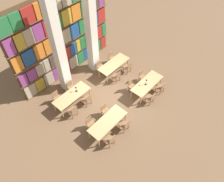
# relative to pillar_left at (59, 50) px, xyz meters

# --- Properties ---
(ground_plane) EXTENTS (40.00, 40.00, 0.00)m
(ground_plane) POSITION_rel_pillar_left_xyz_m (1.22, -2.60, -3.00)
(ground_plane) COLOR brown
(bookshelf_bank) EXTENTS (7.11, 0.35, 5.50)m
(bookshelf_bank) POSITION_rel_pillar_left_xyz_m (1.21, 1.07, -0.33)
(bookshelf_bank) COLOR brown
(bookshelf_bank) RESTS_ON ground_plane
(pillar_left) EXTENTS (0.53, 0.53, 6.00)m
(pillar_left) POSITION_rel_pillar_left_xyz_m (0.00, 0.00, 0.00)
(pillar_left) COLOR silver
(pillar_left) RESTS_ON ground_plane
(pillar_center) EXTENTS (0.53, 0.53, 6.00)m
(pillar_center) POSITION_rel_pillar_left_xyz_m (2.44, 0.00, 0.00)
(pillar_center) COLOR silver
(pillar_center) RESTS_ON ground_plane
(reading_table_0) EXTENTS (2.25, 0.86, 0.75)m
(reading_table_0) POSITION_rel_pillar_left_xyz_m (-0.53, -3.99, -2.33)
(reading_table_0) COLOR tan
(reading_table_0) RESTS_ON ground_plane
(chair_0) EXTENTS (0.42, 0.40, 0.88)m
(chair_0) POSITION_rel_pillar_left_xyz_m (-1.11, -4.70, -2.53)
(chair_0) COLOR olive
(chair_0) RESTS_ON ground_plane
(chair_1) EXTENTS (0.42, 0.40, 0.88)m
(chair_1) POSITION_rel_pillar_left_xyz_m (-1.11, -3.27, -2.53)
(chair_1) COLOR olive
(chair_1) RESTS_ON ground_plane
(chair_2) EXTENTS (0.42, 0.40, 0.88)m
(chair_2) POSITION_rel_pillar_left_xyz_m (0.04, -4.70, -2.53)
(chair_2) COLOR olive
(chair_2) RESTS_ON ground_plane
(chair_3) EXTENTS (0.42, 0.40, 0.88)m
(chair_3) POSITION_rel_pillar_left_xyz_m (0.04, -3.27, -2.53)
(chair_3) COLOR olive
(chair_3) RESTS_ON ground_plane
(reading_table_1) EXTENTS (2.25, 0.86, 0.75)m
(reading_table_1) POSITION_rel_pillar_left_xyz_m (3.05, -3.94, -2.33)
(reading_table_1) COLOR tan
(reading_table_1) RESTS_ON ground_plane
(chair_4) EXTENTS (0.42, 0.40, 0.88)m
(chair_4) POSITION_rel_pillar_left_xyz_m (2.48, -4.65, -2.53)
(chair_4) COLOR olive
(chair_4) RESTS_ON ground_plane
(chair_5) EXTENTS (0.42, 0.40, 0.88)m
(chair_5) POSITION_rel_pillar_left_xyz_m (2.48, -3.22, -2.53)
(chair_5) COLOR olive
(chair_5) RESTS_ON ground_plane
(chair_6) EXTENTS (0.42, 0.40, 0.88)m
(chair_6) POSITION_rel_pillar_left_xyz_m (3.57, -4.65, -2.53)
(chair_6) COLOR olive
(chair_6) RESTS_ON ground_plane
(chair_7) EXTENTS (0.42, 0.40, 0.88)m
(chair_7) POSITION_rel_pillar_left_xyz_m (3.57, -3.22, -2.53)
(chair_7) COLOR olive
(chair_7) RESTS_ON ground_plane
(desk_lamp_0) EXTENTS (0.14, 0.14, 0.45)m
(desk_lamp_0) POSITION_rel_pillar_left_xyz_m (2.90, -3.94, -1.96)
(desk_lamp_0) COLOR #232328
(desk_lamp_0) RESTS_ON reading_table_1
(reading_table_2) EXTENTS (2.25, 0.86, 0.75)m
(reading_table_2) POSITION_rel_pillar_left_xyz_m (-0.60, -1.25, -2.33)
(reading_table_2) COLOR tan
(reading_table_2) RESTS_ON ground_plane
(chair_8) EXTENTS (0.42, 0.40, 0.88)m
(chair_8) POSITION_rel_pillar_left_xyz_m (-1.16, -1.96, -2.53)
(chair_8) COLOR olive
(chair_8) RESTS_ON ground_plane
(chair_9) EXTENTS (0.42, 0.40, 0.88)m
(chair_9) POSITION_rel_pillar_left_xyz_m (-1.16, -0.53, -2.53)
(chair_9) COLOR olive
(chair_9) RESTS_ON ground_plane
(chair_10) EXTENTS (0.42, 0.40, 0.88)m
(chair_10) POSITION_rel_pillar_left_xyz_m (-0.06, -1.96, -2.53)
(chair_10) COLOR olive
(chair_10) RESTS_ON ground_plane
(chair_11) EXTENTS (0.42, 0.40, 0.88)m
(chair_11) POSITION_rel_pillar_left_xyz_m (-0.06, -0.53, -2.53)
(chair_11) COLOR olive
(chair_11) RESTS_ON ground_plane
(desk_lamp_1) EXTENTS (0.14, 0.14, 0.39)m
(desk_lamp_1) POSITION_rel_pillar_left_xyz_m (-0.21, -1.23, -2.00)
(desk_lamp_1) COLOR #232328
(desk_lamp_1) RESTS_ON reading_table_2
(reading_table_3) EXTENTS (2.25, 0.86, 0.75)m
(reading_table_3) POSITION_rel_pillar_left_xyz_m (3.00, -1.31, -2.33)
(reading_table_3) COLOR tan
(reading_table_3) RESTS_ON ground_plane
(chair_12) EXTENTS (0.42, 0.40, 0.88)m
(chair_12) POSITION_rel_pillar_left_xyz_m (2.48, -2.02, -2.53)
(chair_12) COLOR olive
(chair_12) RESTS_ON ground_plane
(chair_13) EXTENTS (0.42, 0.40, 0.88)m
(chair_13) POSITION_rel_pillar_left_xyz_m (2.48, -0.59, -2.53)
(chair_13) COLOR olive
(chair_13) RESTS_ON ground_plane
(chair_14) EXTENTS (0.42, 0.40, 0.88)m
(chair_14) POSITION_rel_pillar_left_xyz_m (3.61, -2.02, -2.53)
(chair_14) COLOR olive
(chair_14) RESTS_ON ground_plane
(chair_15) EXTENTS (0.42, 0.40, 0.88)m
(chair_15) POSITION_rel_pillar_left_xyz_m (3.61, -0.59, -2.53)
(chair_15) COLOR olive
(chair_15) RESTS_ON ground_plane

